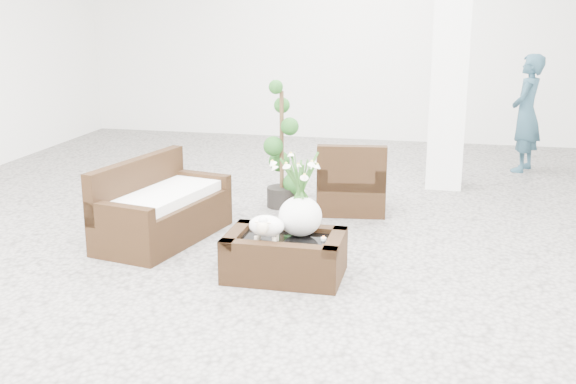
% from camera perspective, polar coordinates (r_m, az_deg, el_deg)
% --- Properties ---
extents(ground, '(11.00, 11.00, 0.00)m').
position_cam_1_polar(ground, '(5.93, 0.21, -5.55)').
color(ground, gray).
rests_on(ground, ground).
extents(column, '(0.40, 0.40, 3.50)m').
position_cam_1_polar(column, '(8.22, 13.01, 12.35)').
color(column, white).
rests_on(column, ground).
extents(coffee_table, '(0.90, 0.60, 0.31)m').
position_cam_1_polar(coffee_table, '(5.55, -0.25, -5.27)').
color(coffee_table, '#34200F').
rests_on(coffee_table, ground).
extents(sheep_figurine, '(0.28, 0.23, 0.21)m').
position_cam_1_polar(sheep_figurine, '(5.40, -1.74, -2.93)').
color(sheep_figurine, white).
rests_on(sheep_figurine, coffee_table).
extents(planter_narcissus, '(0.44, 0.44, 0.80)m').
position_cam_1_polar(planter_narcissus, '(5.46, 1.00, 0.49)').
color(planter_narcissus, white).
rests_on(planter_narcissus, coffee_table).
extents(tealight, '(0.04, 0.04, 0.03)m').
position_cam_1_polar(tealight, '(5.46, 2.87, -3.74)').
color(tealight, white).
rests_on(tealight, coffee_table).
extents(armchair, '(0.76, 0.73, 0.73)m').
position_cam_1_polar(armchair, '(7.29, 5.14, 1.33)').
color(armchair, '#34200F').
rests_on(armchair, ground).
extents(loveseat, '(0.92, 1.46, 0.72)m').
position_cam_1_polar(loveseat, '(6.44, -9.99, -0.71)').
color(loveseat, '#34200F').
rests_on(loveseat, ground).
extents(topiary, '(0.35, 0.35, 1.30)m').
position_cam_1_polar(topiary, '(7.31, -0.51, 3.73)').
color(topiary, '#1A4716').
rests_on(topiary, ground).
extents(shopper, '(0.52, 0.63, 1.47)m').
position_cam_1_polar(shopper, '(9.38, 18.57, 6.00)').
color(shopper, '#274656').
rests_on(shopper, ground).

